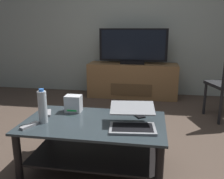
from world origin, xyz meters
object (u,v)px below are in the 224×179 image
Objects in this scene: laptop at (132,120)px; media_cabinet at (132,80)px; television at (133,47)px; soundbar_remote at (29,126)px; water_bottle_near at (43,107)px; cell_phone at (138,115)px; tv_remote at (48,113)px; coffee_table at (94,137)px; router_box at (73,104)px.

media_cabinet is at bearing 94.74° from laptop.
television reaches higher than soundbar_remote.
water_bottle_near is at bearing -102.37° from media_cabinet.
tv_remote is at bearing 154.15° from cell_phone.
coffee_table is 8.34× the size of cell_phone.
laptop reaches higher than tv_remote.
router_box is 0.96× the size of soundbar_remote.
television reaches higher than router_box.
soundbar_remote is at bearing -170.33° from laptop.
soundbar_remote reaches higher than coffee_table.
router_box is 0.24m from tv_remote.
water_bottle_near reaches higher than laptop.
coffee_table is at bearing -93.08° from media_cabinet.
coffee_table is at bearing -40.85° from router_box.
tv_remote reaches higher than cell_phone.
tv_remote reaches higher than coffee_table.
media_cabinet is 9.54× the size of tv_remote.
coffee_table is 0.49m from water_bottle_near.
cell_phone is 0.88× the size of tv_remote.
tv_remote is at bearing 109.14° from soundbar_remote.
cell_phone is 0.88× the size of soundbar_remote.
soundbar_remote is (-0.60, -2.52, 0.15)m from media_cabinet.
router_box is at bearing -99.90° from media_cabinet.
coffee_table is at bearing 45.94° from soundbar_remote.
router_box is at bearing 84.32° from soundbar_remote.
television reaches higher than media_cabinet.
media_cabinet is at bearing 90.00° from television.
television reaches higher than coffee_table.
water_bottle_near is at bearing -98.64° from tv_remote.
media_cabinet is 9.54× the size of soundbar_remote.
media_cabinet is 5.39× the size of water_bottle_near.
water_bottle_near is 2.02× the size of cell_phone.
cell_phone reaches higher than coffee_table.
television is at bearing 86.89° from coffee_table.
router_box is 0.96× the size of tv_remote.
cell_phone is at bearing 48.91° from soundbar_remote.
cell_phone is 0.81m from tv_remote.
media_cabinet is 9.99× the size of router_box.
cell_phone is at bearing -1.52° from router_box.
media_cabinet is 2.48m from water_bottle_near.
water_bottle_near is 1.77× the size of soundbar_remote.
router_box reaches higher than media_cabinet.
router_box is at bearing 139.15° from coffee_table.
laptop reaches higher than media_cabinet.
television reaches higher than water_bottle_near.
water_bottle_near is 0.18m from soundbar_remote.
router_box is at bearing 61.67° from water_bottle_near.
laptop is at bearing 33.50° from soundbar_remote.
water_bottle_near reaches higher than soundbar_remote.
water_bottle_near is at bearing 81.20° from soundbar_remote.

